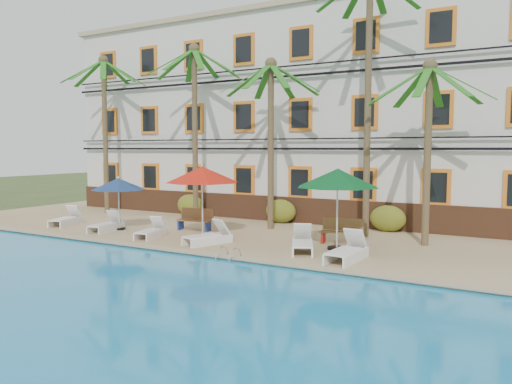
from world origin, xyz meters
The scene contains 24 objects.
ground centered at (0.00, 0.00, 0.00)m, with size 100.00×100.00×0.00m, color #384C23.
pool_deck centered at (0.00, 5.00, 0.12)m, with size 30.00×12.00×0.25m, color tan.
pool_coping centered at (0.00, -0.90, 0.28)m, with size 30.00×0.35×0.06m, color tan.
hotel_building centered at (0.00, 9.98, 5.37)m, with size 25.40×6.44×10.22m.
palm_a centered at (-9.08, 5.23, 5.58)m, with size 4.33×4.33×8.34m.
palm_b centered at (-3.10, 5.11, 5.58)m, with size 4.33×4.33×8.34m.
palm_c centered at (1.08, 4.84, 4.96)m, with size 4.33×4.33×7.27m.
palm_d centered at (5.22, 5.04, 6.75)m, with size 4.33×4.33×10.43m.
palm_e centered at (7.62, 4.29, 4.55)m, with size 4.33×4.33×6.58m.
shrub_left centered at (-4.55, 6.60, 0.80)m, with size 1.50×0.90×1.10m, color #205117.
shrub_mid centered at (0.69, 6.60, 0.80)m, with size 1.50×0.90×1.10m, color #205117.
shrub_right centered at (5.69, 6.60, 0.80)m, with size 1.50×0.90×1.10m, color #205117.
umbrella_blue centered at (-4.48, 1.50, 2.19)m, with size 2.27×2.27×2.28m.
umbrella_red centered at (-0.30, 1.76, 2.69)m, with size 2.85×2.85×2.85m.
umbrella_green centered at (5.14, 2.02, 2.70)m, with size 2.87×2.87×2.86m.
lounger_a centered at (-7.44, 1.20, 0.53)m, with size 1.18×1.96×0.87m.
lounger_b centered at (-4.66, 0.93, 0.52)m, with size 0.94×1.86×0.84m.
lounger_c centered at (-1.97, 0.67, 0.51)m, with size 0.95×1.77×0.79m.
lounger_d centered at (0.70, 0.72, 0.53)m, with size 1.24×1.96×0.87m.
lounger_e centered at (4.24, 1.14, 0.54)m, with size 1.40×2.01×0.90m.
lounger_f centered at (6.01, 0.57, 0.55)m, with size 0.83×2.02×0.94m.
bench_left centered at (-1.56, 2.96, 0.72)m, with size 1.56×0.72×0.93m.
bench_right centered at (4.92, 3.07, 0.72)m, with size 1.55×0.67×0.93m.
pool_ladder centered at (2.67, -1.00, 0.25)m, with size 0.54×0.74×0.74m.
Camera 1 is at (11.02, -14.04, 3.71)m, focal length 35.00 mm.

